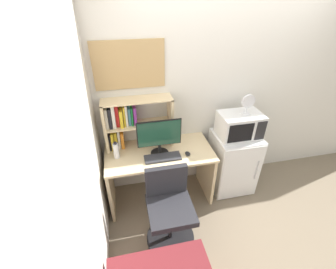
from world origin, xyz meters
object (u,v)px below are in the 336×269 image
computer_mouse (188,154)px  wall_corkboard (129,65)px  desk_chair (169,212)px  keyboard (163,158)px  water_bottle (116,150)px  monitor (159,136)px  microwave (240,125)px  hutch_bookshelf (128,122)px  desk_fan (248,103)px  mini_fridge (233,162)px

computer_mouse → wall_corkboard: 1.19m
computer_mouse → desk_chair: 0.68m
desk_chair → keyboard: bearing=87.3°
computer_mouse → wall_corkboard: wall_corkboard is taller
water_bottle → wall_corkboard: size_ratio=0.27×
monitor → keyboard: (0.02, -0.10, -0.24)m
wall_corkboard → computer_mouse: bearing=-37.5°
computer_mouse → microwave: (0.69, 0.14, 0.22)m
monitor → wall_corkboard: bearing=125.9°
microwave → keyboard: bearing=-171.7°
water_bottle → hutch_bookshelf: bearing=52.0°
wall_corkboard → desk_fan: bearing=-13.0°
hutch_bookshelf → water_bottle: size_ratio=3.86×
hutch_bookshelf → water_bottle: (-0.17, -0.21, -0.24)m
monitor → desk_fan: size_ratio=2.05×
computer_mouse → wall_corkboard: (-0.56, 0.43, 0.95)m
mini_fridge → microwave: size_ratio=1.66×
keyboard → water_bottle: (-0.51, 0.13, 0.09)m
desk_chair → wall_corkboard: (-0.24, 0.90, 1.33)m
computer_mouse → water_bottle: 0.83m
computer_mouse → wall_corkboard: bearing=142.5°
mini_fridge → microwave: 0.58m
hutch_bookshelf → mini_fridge: bearing=-8.7°
keyboard → water_bottle: size_ratio=2.02×
keyboard → water_bottle: water_bottle is taller
microwave → desk_chair: 1.33m
microwave → mini_fridge: bearing=-90.3°
monitor → water_bottle: monitor is taller
keyboard → microwave: 1.03m
monitor → wall_corkboard: size_ratio=0.66×
microwave → desk_fan: desk_fan is taller
monitor → hutch_bookshelf: bearing=142.8°
microwave → desk_chair: bearing=-149.3°
monitor → keyboard: 0.26m
computer_mouse → monitor: bearing=164.0°
hutch_bookshelf → water_bottle: bearing=-128.0°
desk_fan → monitor: bearing=-177.7°
monitor → microwave: bearing=2.7°
desk_chair → microwave: bearing=30.7°
hutch_bookshelf → microwave: (1.34, -0.20, -0.10)m
hutch_bookshelf → desk_fan: (1.39, -0.21, 0.19)m
computer_mouse → keyboard: bearing=-179.0°
keyboard → wall_corkboard: bearing=121.1°
mini_fridge → monitor: bearing=-177.4°
hutch_bookshelf → computer_mouse: bearing=-27.8°
desk_fan → wall_corkboard: (-1.31, 0.30, 0.44)m
keyboard → mini_fridge: mini_fridge is taller
mini_fridge → keyboard: bearing=-171.9°
mini_fridge → desk_fan: (0.05, -0.00, 0.87)m
computer_mouse → desk_fan: size_ratio=0.35×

